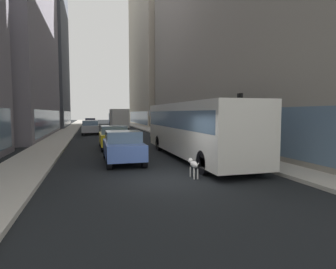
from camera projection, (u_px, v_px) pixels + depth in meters
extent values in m
plane|color=black|center=(109.00, 129.00, 44.27)|extent=(120.00, 120.00, 0.00)
cube|color=#ADA89E|center=(71.00, 129.00, 42.74)|extent=(2.40, 110.00, 0.15)
cube|color=#ADA89E|center=(144.00, 128.00, 45.78)|extent=(2.40, 110.00, 0.15)
cube|color=slate|center=(50.00, 121.00, 30.30)|extent=(0.08, 18.23, 2.40)
cube|color=#4C515B|center=(33.00, 45.00, 47.52)|extent=(10.48, 16.44, 27.94)
cube|color=slate|center=(68.00, 118.00, 49.86)|extent=(0.08, 14.80, 2.40)
cube|color=slate|center=(247.00, 128.00, 16.70)|extent=(0.08, 15.68, 2.40)
cube|color=gray|center=(206.00, 50.00, 36.46)|extent=(9.32, 18.68, 21.40)
cube|color=slate|center=(171.00, 120.00, 35.93)|extent=(0.08, 16.81, 2.40)
cube|color=#B2A893|center=(163.00, 52.00, 57.41)|extent=(10.85, 23.58, 30.06)
cube|color=slate|center=(138.00, 117.00, 57.01)|extent=(0.08, 21.23, 2.40)
cube|color=silver|center=(194.00, 128.00, 15.63)|extent=(2.55, 11.50, 2.75)
cube|color=slate|center=(194.00, 119.00, 15.59)|extent=(2.57, 11.04, 0.90)
cube|color=black|center=(167.00, 139.00, 21.19)|extent=(2.55, 0.16, 0.44)
cylinder|color=black|center=(159.00, 143.00, 18.83)|extent=(0.30, 1.00, 1.00)
cylinder|color=black|center=(191.00, 142.00, 19.43)|extent=(0.30, 1.00, 1.00)
cylinder|color=black|center=(204.00, 163.00, 11.43)|extent=(0.30, 1.00, 1.00)
cylinder|color=black|center=(253.00, 160.00, 12.03)|extent=(0.30, 1.00, 1.00)
cube|color=silver|center=(149.00, 113.00, 20.13)|extent=(0.08, 0.24, 0.40)
cube|color=#4C6BB7|center=(123.00, 149.00, 14.22)|extent=(1.80, 4.14, 0.75)
cube|color=slate|center=(123.00, 137.00, 13.97)|extent=(1.66, 1.86, 0.55)
cylinder|color=black|center=(105.00, 152.00, 15.62)|extent=(0.22, 0.64, 0.64)
cylinder|color=black|center=(134.00, 151.00, 16.04)|extent=(0.22, 0.64, 0.64)
cylinder|color=black|center=(109.00, 163.00, 12.45)|extent=(0.22, 0.64, 0.64)
cylinder|color=black|center=(144.00, 161.00, 12.87)|extent=(0.22, 0.64, 0.64)
cube|color=red|center=(90.00, 123.00, 49.10)|extent=(1.79, 3.97, 0.75)
cube|color=slate|center=(90.00, 120.00, 48.86)|extent=(1.65, 1.79, 0.55)
cylinder|color=black|center=(86.00, 125.00, 50.43)|extent=(0.22, 0.64, 0.64)
cylinder|color=black|center=(95.00, 125.00, 50.85)|extent=(0.22, 0.64, 0.64)
cylinder|color=black|center=(86.00, 126.00, 47.41)|extent=(0.22, 0.64, 0.64)
cylinder|color=black|center=(95.00, 126.00, 47.83)|extent=(0.22, 0.64, 0.64)
cube|color=#B7BABF|center=(90.00, 128.00, 33.17)|extent=(1.87, 4.55, 0.75)
cube|color=slate|center=(90.00, 123.00, 32.90)|extent=(1.72, 2.05, 0.55)
cylinder|color=black|center=(83.00, 131.00, 34.77)|extent=(0.22, 0.64, 0.64)
cylinder|color=black|center=(97.00, 130.00, 35.20)|extent=(0.22, 0.64, 0.64)
cylinder|color=black|center=(83.00, 133.00, 31.20)|extent=(0.22, 0.64, 0.64)
cylinder|color=black|center=(98.00, 132.00, 31.63)|extent=(0.22, 0.64, 0.64)
cube|color=yellow|center=(114.00, 139.00, 19.94)|extent=(1.87, 4.27, 0.75)
cube|color=slate|center=(114.00, 130.00, 19.68)|extent=(1.72, 1.92, 0.55)
cylinder|color=black|center=(101.00, 142.00, 21.39)|extent=(0.22, 0.64, 0.64)
cylinder|color=black|center=(123.00, 141.00, 21.83)|extent=(0.22, 0.64, 0.64)
cylinder|color=black|center=(103.00, 147.00, 18.09)|extent=(0.22, 0.64, 0.64)
cylinder|color=black|center=(128.00, 146.00, 18.53)|extent=(0.22, 0.64, 0.64)
cube|color=#19519E|center=(117.00, 119.00, 43.80)|extent=(2.30, 2.00, 2.10)
cube|color=silver|center=(119.00, 118.00, 40.18)|extent=(2.30, 5.50, 2.60)
cylinder|color=black|center=(110.00, 126.00, 43.62)|extent=(0.28, 0.90, 0.90)
cylinder|color=black|center=(123.00, 126.00, 44.15)|extent=(0.28, 0.90, 0.90)
cylinder|color=black|center=(113.00, 128.00, 38.33)|extent=(0.28, 0.90, 0.90)
cylinder|color=black|center=(128.00, 128.00, 38.87)|extent=(0.28, 0.90, 0.90)
ellipsoid|color=white|center=(194.00, 164.00, 10.84)|extent=(0.22, 0.60, 0.26)
sphere|color=white|center=(191.00, 161.00, 11.20)|extent=(0.20, 0.20, 0.20)
sphere|color=black|center=(189.00, 160.00, 11.20)|extent=(0.07, 0.07, 0.07)
sphere|color=black|center=(192.00, 160.00, 11.23)|extent=(0.07, 0.07, 0.07)
cylinder|color=white|center=(198.00, 165.00, 10.45)|extent=(0.03, 0.16, 0.19)
cylinder|color=white|center=(190.00, 172.00, 11.05)|extent=(0.06, 0.06, 0.40)
cylinder|color=white|center=(194.00, 172.00, 11.09)|extent=(0.06, 0.06, 0.40)
cylinder|color=white|center=(194.00, 174.00, 10.65)|extent=(0.06, 0.06, 0.40)
cylinder|color=white|center=(198.00, 174.00, 10.68)|extent=(0.06, 0.06, 0.40)
sphere|color=black|center=(194.00, 163.00, 10.95)|extent=(0.04, 0.04, 0.04)
sphere|color=black|center=(193.00, 164.00, 10.75)|extent=(0.04, 0.04, 0.04)
sphere|color=black|center=(196.00, 164.00, 10.67)|extent=(0.04, 0.04, 0.04)
cylinder|color=#1E1E2D|center=(265.00, 150.00, 14.85)|extent=(0.28, 0.28, 0.85)
cylinder|color=maroon|center=(266.00, 136.00, 14.79)|extent=(0.34, 0.34, 0.62)
sphere|color=tan|center=(266.00, 128.00, 14.76)|extent=(0.22, 0.22, 0.22)
cube|color=#59331E|center=(269.00, 141.00, 14.87)|extent=(0.12, 0.24, 0.20)
cylinder|color=#1E1E2D|center=(215.00, 142.00, 18.46)|extent=(0.28, 0.28, 0.85)
cylinder|color=#33598C|center=(215.00, 131.00, 18.41)|extent=(0.34, 0.34, 0.62)
sphere|color=tan|center=(216.00, 125.00, 18.37)|extent=(0.22, 0.22, 0.22)
cylinder|color=black|center=(241.00, 126.00, 14.76)|extent=(0.12, 0.12, 3.40)
cube|color=black|center=(240.00, 100.00, 14.83)|extent=(0.24, 0.20, 0.70)
sphere|color=red|center=(239.00, 96.00, 14.92)|extent=(0.11, 0.11, 0.11)
sphere|color=orange|center=(239.00, 100.00, 14.93)|extent=(0.11, 0.11, 0.11)
sphere|color=green|center=(239.00, 104.00, 14.95)|extent=(0.11, 0.11, 0.11)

